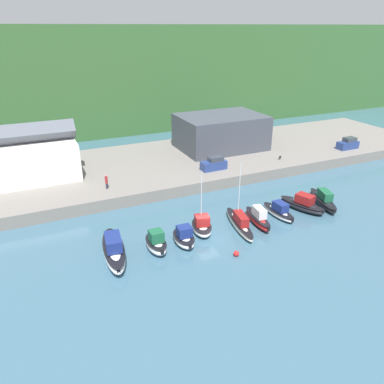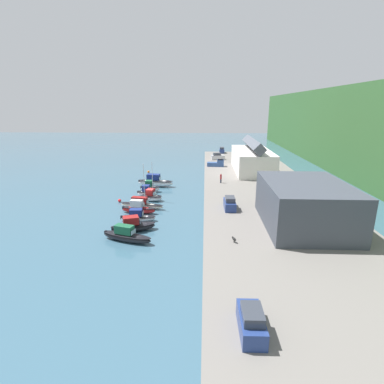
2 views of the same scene
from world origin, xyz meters
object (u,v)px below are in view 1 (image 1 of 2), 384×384
at_px(moored_boat_5, 258,218).
at_px(moored_boat_6, 279,211).
at_px(moored_boat_1, 156,243).
at_px(moored_boat_0, 114,250).
at_px(moored_boat_3, 202,226).
at_px(dog_on_quay, 280,157).
at_px(moored_boat_7, 302,204).
at_px(parked_car_0, 214,164).
at_px(moored_boat_2, 184,238).
at_px(moored_boat_8, 323,200).
at_px(person_on_quay, 106,182).
at_px(moored_boat_4, 240,223).
at_px(mooring_buoy_1, 236,254).
at_px(parked_car_3, 348,144).

height_order(moored_boat_5, moored_boat_6, moored_boat_5).
bearing_deg(moored_boat_1, moored_boat_6, 3.91).
bearing_deg(moored_boat_0, moored_boat_3, 12.70).
relative_size(moored_boat_0, dog_on_quay, 10.28).
xyz_separation_m(moored_boat_0, moored_boat_3, (11.10, 1.09, -0.22)).
bearing_deg(moored_boat_7, parked_car_0, 92.24).
height_order(moored_boat_2, moored_boat_3, moored_boat_3).
bearing_deg(moored_boat_1, moored_boat_8, 3.13).
relative_size(moored_boat_8, person_on_quay, 3.62).
relative_size(moored_boat_4, moored_boat_8, 1.11).
distance_m(moored_boat_3, mooring_buoy_1, 6.34).
distance_m(parked_car_0, mooring_buoy_1, 22.74).
xyz_separation_m(moored_boat_4, parked_car_0, (4.71, 15.94, 1.90)).
xyz_separation_m(moored_boat_1, dog_on_quay, (28.74, 15.93, 1.27)).
distance_m(moored_boat_0, moored_boat_5, 18.55).
height_order(moored_boat_0, moored_boat_8, moored_boat_0).
bearing_deg(moored_boat_7, moored_boat_5, 167.44).
bearing_deg(moored_boat_4, parked_car_0, 84.27).
bearing_deg(parked_car_0, moored_boat_1, 134.45).
bearing_deg(moored_boat_2, moored_boat_7, 7.11).
height_order(moored_boat_8, dog_on_quay, dog_on_quay).
xyz_separation_m(moored_boat_2, moored_boat_6, (14.25, 1.15, -0.13)).
xyz_separation_m(moored_boat_3, moored_boat_6, (11.21, -0.37, -0.15)).
distance_m(moored_boat_2, dog_on_quay, 30.00).
relative_size(moored_boat_3, moored_boat_4, 0.93).
bearing_deg(moored_boat_1, mooring_buoy_1, -31.40).
bearing_deg(moored_boat_7, moored_boat_2, 165.14).
bearing_deg(parked_car_0, moored_boat_3, 146.13).
distance_m(moored_boat_8, parked_car_0, 17.93).
xyz_separation_m(parked_car_0, mooring_buoy_1, (-8.22, -21.07, -2.37)).
xyz_separation_m(moored_boat_4, moored_boat_6, (6.47, 0.70, -0.05)).
bearing_deg(mooring_buoy_1, moored_boat_3, 101.23).
bearing_deg(mooring_buoy_1, moored_boat_6, 30.27).
relative_size(moored_boat_7, person_on_quay, 3.28).
relative_size(moored_boat_2, dog_on_quay, 5.02).
xyz_separation_m(moored_boat_3, person_on_quay, (-8.25, 14.27, 1.98)).
height_order(moored_boat_2, person_on_quay, person_on_quay).
bearing_deg(mooring_buoy_1, moored_boat_5, 39.52).
bearing_deg(moored_boat_0, moored_boat_6, 8.95).
xyz_separation_m(moored_boat_2, parked_car_0, (12.49, 16.39, 1.82)).
distance_m(moored_boat_3, moored_boat_7, 15.32).
relative_size(moored_boat_6, person_on_quay, 2.77).
bearing_deg(mooring_buoy_1, moored_boat_4, 55.60).
relative_size(moored_boat_5, moored_boat_7, 0.90).
xyz_separation_m(moored_boat_2, parked_car_3, (41.01, 15.82, 1.82)).
relative_size(moored_boat_2, moored_boat_8, 0.55).
relative_size(moored_boat_1, dog_on_quay, 4.96).
bearing_deg(moored_boat_8, dog_on_quay, 94.51).
distance_m(moored_boat_6, parked_car_0, 15.47).
bearing_deg(moored_boat_7, parked_car_3, 13.48).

